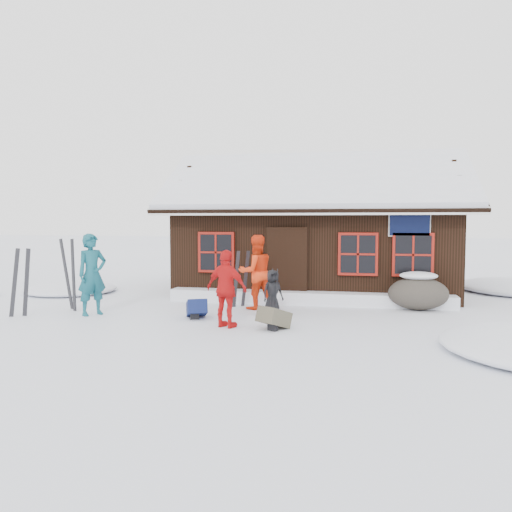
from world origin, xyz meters
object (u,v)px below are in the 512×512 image
object	(u,v)px
skier_orange_left	(256,272)
backpack_blue	(197,311)
skier_orange_right	(227,289)
ski_poles	(274,293)
boulder	(418,292)
backpack_olive	(274,321)
skier_crouched	(273,292)
ski_pair_left	(20,283)
skier_teal	(92,274)

from	to	relation	value
skier_orange_left	backpack_blue	xyz separation A→B (m)	(-1.09, -1.46, -0.78)
backpack_blue	skier_orange_left	bearing A→B (deg)	29.54
skier_orange_right	ski_poles	xyz separation A→B (m)	(0.75, 1.48, -0.28)
boulder	backpack_blue	size ratio (longest dim) A/B	2.55
skier_orange_left	backpack_olive	world-z (taller)	skier_orange_left
skier_crouched	boulder	world-z (taller)	skier_crouched
ski_pair_left	ski_poles	world-z (taller)	ski_pair_left
boulder	ski_poles	world-z (taller)	ski_poles
ski_poles	backpack_olive	distance (m)	1.50
skier_orange_left	skier_crouched	world-z (taller)	skier_orange_left
skier_orange_right	ski_poles	world-z (taller)	skier_orange_right
boulder	backpack_olive	bearing A→B (deg)	-137.03
skier_teal	skier_orange_right	world-z (taller)	skier_teal
skier_crouched	backpack_blue	size ratio (longest dim) A/B	1.85
skier_teal	skier_orange_left	size ratio (longest dim) A/B	1.03
skier_teal	skier_orange_left	bearing A→B (deg)	-31.86
skier_orange_left	skier_crouched	size ratio (longest dim) A/B	1.75
skier_orange_left	ski_poles	xyz separation A→B (m)	(0.60, -0.83, -0.40)
skier_teal	skier_orange_left	xyz separation A→B (m)	(3.63, 1.58, -0.03)
skier_crouched	backpack_olive	bearing A→B (deg)	-118.79
skier_teal	ski_poles	size ratio (longest dim) A/B	1.67
skier_orange_left	backpack_blue	bearing A→B (deg)	20.66
skier_orange_right	boulder	bearing A→B (deg)	-125.56
boulder	skier_orange_left	bearing A→B (deg)	-170.15
boulder	backpack_blue	xyz separation A→B (m)	(-5.10, -2.16, -0.28)
skier_crouched	skier_orange_left	bearing A→B (deg)	88.64
skier_orange_left	ski_poles	size ratio (longest dim) A/B	1.62
skier_orange_right	backpack_olive	size ratio (longest dim) A/B	2.69
backpack_blue	boulder	bearing A→B (deg)	-0.87
boulder	ski_poles	size ratio (longest dim) A/B	1.28
skier_orange_left	boulder	distance (m)	4.11
ski_pair_left	backpack_olive	world-z (taller)	ski_pair_left
skier_crouched	ski_pair_left	size ratio (longest dim) A/B	0.65
ski_pair_left	skier_orange_left	bearing A→B (deg)	6.72
skier_crouched	ski_pair_left	world-z (taller)	ski_pair_left
ski_pair_left	backpack_blue	distance (m)	4.19
skier_teal	skier_orange_left	world-z (taller)	skier_teal
ski_pair_left	boulder	bearing A→B (deg)	1.72
skier_teal	backpack_blue	world-z (taller)	skier_teal
skier_orange_left	boulder	bearing A→B (deg)	157.16
skier_orange_right	backpack_olive	bearing A→B (deg)	-158.94
ski_poles	backpack_olive	bearing A→B (deg)	-80.34
ski_pair_left	skier_crouched	bearing A→B (deg)	-1.59
skier_orange_right	backpack_blue	xyz separation A→B (m)	(-0.93, 0.84, -0.66)
ski_pair_left	backpack_olive	size ratio (longest dim) A/B	2.72
boulder	ski_poles	bearing A→B (deg)	-155.99
skier_orange_right	boulder	world-z (taller)	skier_orange_right
backpack_blue	backpack_olive	xyz separation A→B (m)	(1.93, -0.80, 0.01)
skier_orange_left	skier_orange_right	bearing A→B (deg)	53.48
skier_orange_right	boulder	xyz separation A→B (m)	(4.17, 3.00, -0.38)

